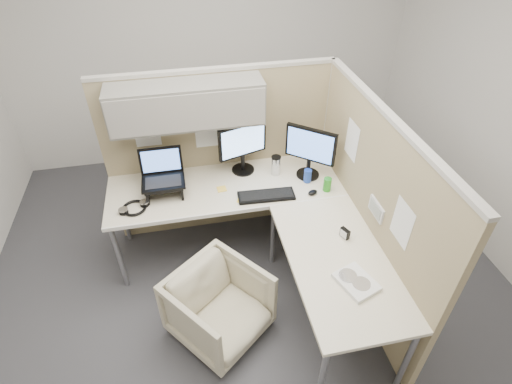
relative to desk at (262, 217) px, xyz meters
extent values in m
plane|color=#36363A|center=(-0.12, -0.13, -0.69)|extent=(4.50, 4.50, 0.00)
cube|color=tan|center=(-0.22, 0.77, 0.11)|extent=(2.00, 0.05, 1.60)
cube|color=#A8A399|center=(-0.22, 0.77, 0.93)|extent=(2.00, 0.06, 0.03)
cube|color=slate|center=(-0.47, 0.62, 0.73)|extent=(1.20, 0.34, 0.34)
cube|color=gray|center=(-0.47, 0.45, 0.73)|extent=(1.18, 0.01, 0.30)
plane|color=white|center=(-0.82, 0.75, 0.46)|extent=(0.26, 0.00, 0.26)
plane|color=white|center=(-0.32, 0.75, 0.39)|extent=(0.26, 0.00, 0.26)
cube|color=tan|center=(0.78, -0.23, 0.11)|extent=(0.05, 2.00, 1.60)
cube|color=#A8A399|center=(0.78, -0.23, 0.93)|extent=(0.06, 2.00, 0.03)
cube|color=#A8A399|center=(0.78, 0.77, 0.11)|extent=(0.06, 0.06, 1.60)
cube|color=silver|center=(0.75, -0.38, 0.27)|extent=(0.02, 0.20, 0.12)
cube|color=gray|center=(0.73, -0.38, 0.27)|extent=(0.00, 0.16, 0.09)
plane|color=white|center=(0.75, 0.17, 0.51)|extent=(0.00, 0.26, 0.26)
plane|color=white|center=(0.75, -0.68, 0.41)|extent=(0.00, 0.26, 0.26)
cube|color=beige|center=(-0.22, 0.41, 0.03)|extent=(2.00, 0.68, 0.03)
cube|color=beige|center=(0.41, -0.58, 0.03)|extent=(0.68, 1.30, 0.03)
cube|color=white|center=(-0.22, 0.07, 0.03)|extent=(2.00, 0.02, 0.03)
cylinder|color=gray|center=(-1.17, 0.12, -0.34)|extent=(0.04, 0.04, 0.70)
cylinder|color=gray|center=(-1.17, 0.70, -0.34)|extent=(0.04, 0.04, 0.70)
cylinder|color=gray|center=(0.13, -1.18, -0.34)|extent=(0.04, 0.04, 0.70)
cylinder|color=gray|center=(0.71, -1.18, -0.34)|extent=(0.04, 0.04, 0.70)
cylinder|color=gray|center=(0.13, 0.12, -0.34)|extent=(0.04, 0.04, 0.70)
imported|color=beige|center=(-0.43, -0.48, -0.37)|extent=(0.85, 0.85, 0.64)
cylinder|color=black|center=(-0.04, 0.60, 0.05)|extent=(0.20, 0.20, 0.02)
cylinder|color=black|center=(-0.04, 0.60, 0.13)|extent=(0.04, 0.04, 0.15)
cube|color=black|center=(-0.04, 0.60, 0.36)|extent=(0.43, 0.16, 0.30)
cube|color=#8FBCF7|center=(-0.04, 0.58, 0.36)|extent=(0.38, 0.12, 0.26)
cylinder|color=black|center=(0.50, 0.41, 0.05)|extent=(0.20, 0.20, 0.02)
cylinder|color=black|center=(0.50, 0.41, 0.13)|extent=(0.04, 0.04, 0.15)
cube|color=black|center=(0.50, 0.41, 0.36)|extent=(0.36, 0.31, 0.30)
cube|color=#588BF0|center=(0.49, 0.40, 0.36)|extent=(0.31, 0.26, 0.26)
cube|color=black|center=(-0.74, 0.39, 0.16)|extent=(0.31, 0.24, 0.02)
cube|color=black|center=(-0.88, 0.39, 0.10)|extent=(0.02, 0.22, 0.12)
cube|color=black|center=(-0.60, 0.39, 0.10)|extent=(0.02, 0.22, 0.12)
cube|color=black|center=(-0.74, 0.39, 0.17)|extent=(0.35, 0.24, 0.02)
cube|color=black|center=(-0.74, 0.54, 0.29)|extent=(0.35, 0.06, 0.22)
cube|color=#598CF2|center=(-0.74, 0.53, 0.29)|extent=(0.30, 0.04, 0.18)
cube|color=black|center=(0.08, 0.19, 0.05)|extent=(0.48, 0.18, 0.02)
ellipsoid|color=black|center=(0.46, 0.15, 0.06)|extent=(0.10, 0.09, 0.03)
cylinder|color=silver|center=(0.23, 0.49, 0.13)|extent=(0.08, 0.08, 0.17)
cylinder|color=black|center=(0.23, 0.49, 0.22)|extent=(0.08, 0.08, 0.01)
cylinder|color=#268C1E|center=(0.59, 0.17, 0.10)|extent=(0.07, 0.07, 0.12)
cylinder|color=#1E3FA5|center=(0.47, 0.32, 0.10)|extent=(0.07, 0.07, 0.12)
cube|color=yellow|center=(-0.27, 0.37, 0.05)|extent=(0.08, 0.08, 0.01)
cube|color=yellow|center=(-0.13, 0.19, 0.05)|extent=(0.10, 0.10, 0.01)
torus|color=black|center=(-0.99, 0.25, 0.06)|extent=(0.25, 0.25, 0.02)
cylinder|color=black|center=(-1.07, 0.22, 0.06)|extent=(0.07, 0.07, 0.03)
cylinder|color=black|center=(-0.91, 0.28, 0.06)|extent=(0.07, 0.07, 0.03)
cube|color=white|center=(0.45, -0.80, 0.06)|extent=(0.28, 0.32, 0.03)
cylinder|color=silver|center=(0.47, -0.83, 0.07)|extent=(0.12, 0.12, 0.00)
cylinder|color=silver|center=(0.41, -0.75, 0.08)|extent=(0.12, 0.12, 0.00)
cube|color=black|center=(0.53, -0.38, 0.08)|extent=(0.06, 0.08, 0.08)
cube|color=white|center=(0.52, -0.39, 0.08)|extent=(0.03, 0.06, 0.06)
camera|label=1|loc=(-0.53, -2.29, 2.13)|focal=28.00mm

